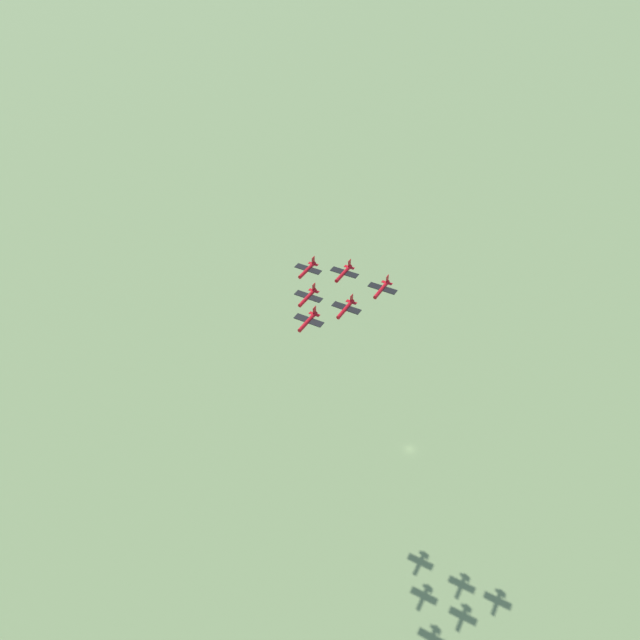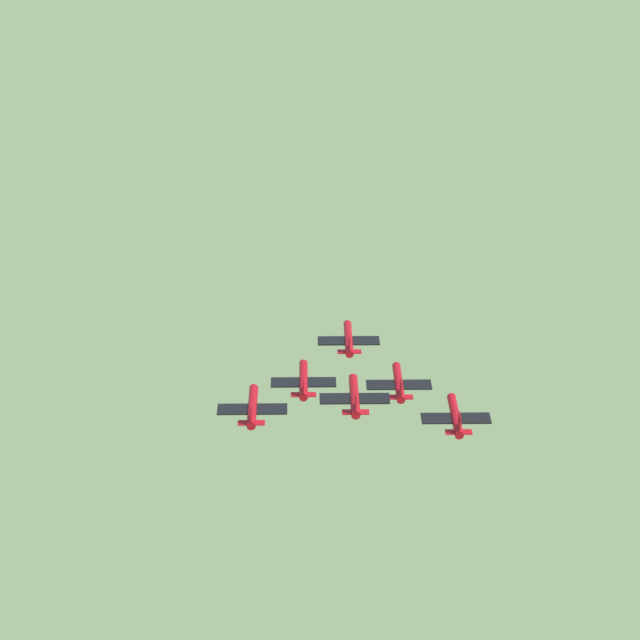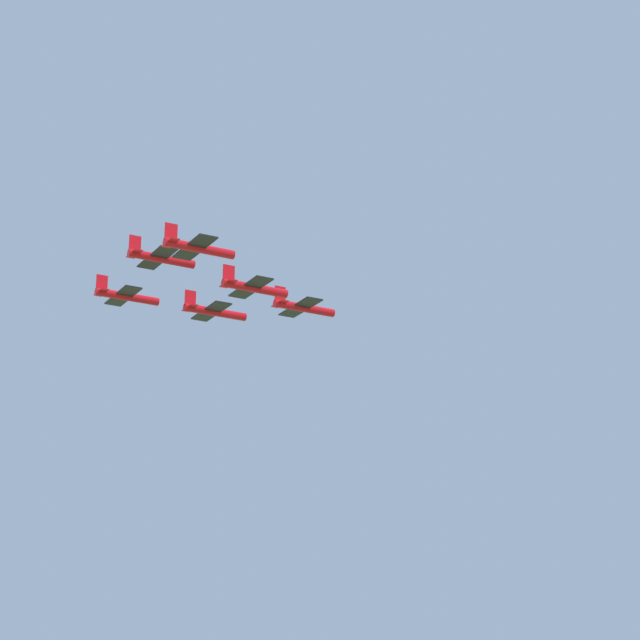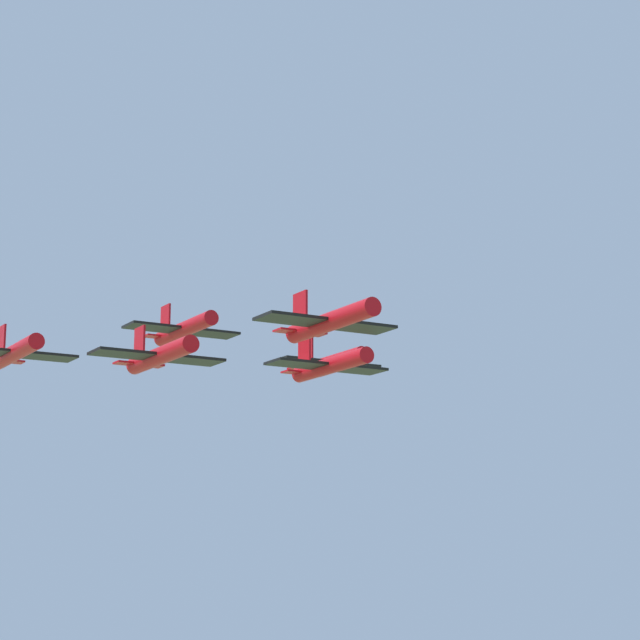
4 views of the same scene
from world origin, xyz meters
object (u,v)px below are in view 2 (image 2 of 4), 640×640
object	(u,v)px
jet_1	(303,381)
jet_5	(456,417)
jet_2	(399,384)
jet_4	(355,397)
jet_3	(252,408)
jet_0	(349,340)

from	to	relation	value
jet_1	jet_5	xyz separation A→B (m)	(-23.04, -9.55, 1.02)
jet_2	jet_4	distance (m)	15.09
jet_1	jet_3	xyz separation A→B (m)	(-5.25, 13.27, 2.75)
jet_1	jet_4	bearing A→B (deg)	-59.53
jet_2	jet_5	world-z (taller)	jet_5
jet_3	jet_5	size ratio (longest dim) A/B	1.00
jet_4	jet_5	bearing A→B (deg)	0.00
jet_0	jet_4	size ratio (longest dim) A/B	1.00
jet_2	jet_3	bearing A→B (deg)	-150.46
jet_1	jet_2	size ratio (longest dim) A/B	1.00
jet_1	jet_2	xyz separation A→B (m)	(-8.90, -11.41, -0.53)
jet_0	jet_4	xyz separation A→B (m)	(-19.39, 15.13, 3.84)
jet_3	jet_4	distance (m)	14.56
jet_1	jet_5	distance (m)	24.96
jet_0	jet_1	distance (m)	14.28
jet_0	jet_3	size ratio (longest dim) A/B	1.00
jet_2	jet_5	size ratio (longest dim) A/B	1.00
jet_0	jet_2	xyz separation A→B (m)	(-14.15, 1.86, -1.07)
jet_3	jet_5	distance (m)	28.99
jet_4	jet_2	bearing A→B (deg)	59.53
jet_1	jet_2	distance (m)	14.48
jet_0	jet_5	xyz separation A→B (m)	(-28.29, 3.72, 0.48)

